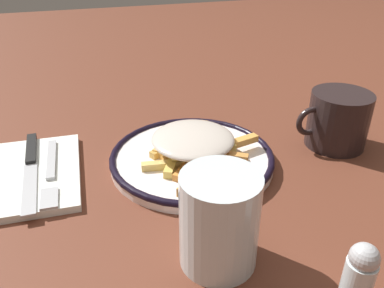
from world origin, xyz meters
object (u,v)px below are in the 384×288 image
at_px(fries_heap, 193,145).
at_px(salt_shaker, 359,276).
at_px(plate, 192,158).
at_px(knife, 31,163).
at_px(water_glass, 219,221).
at_px(fork, 51,171).
at_px(napkin, 32,174).
at_px(coffee_mug, 338,120).

bearing_deg(fries_heap, salt_shaker, 104.89).
bearing_deg(plate, knife, -12.35).
bearing_deg(water_glass, knife, -50.58).
xyz_separation_m(plate, fries_heap, (0.00, 0.01, 0.03)).
bearing_deg(fries_heap, knife, -14.42).
distance_m(fork, knife, 0.04).
height_order(water_glass, salt_shaker, water_glass).
bearing_deg(water_glass, fries_heap, -98.98).
distance_m(knife, salt_shaker, 0.46).
distance_m(fries_heap, fork, 0.21).
distance_m(plate, fries_heap, 0.03).
bearing_deg(salt_shaker, water_glass, -41.80).
height_order(plate, fries_heap, fries_heap).
height_order(plate, napkin, plate).
relative_size(knife, coffee_mug, 1.70).
distance_m(plate, salt_shaker, 0.30).
bearing_deg(salt_shaker, fork, -47.91).
relative_size(fries_heap, salt_shaker, 2.61).
distance_m(coffee_mug, salt_shaker, 0.32).
relative_size(knife, water_glass, 1.95).
xyz_separation_m(fries_heap, water_glass, (0.03, 0.19, 0.02)).
relative_size(coffee_mug, salt_shaker, 1.66).
height_order(knife, water_glass, water_glass).
relative_size(plate, napkin, 1.25).
height_order(plate, knife, same).
bearing_deg(coffee_mug, knife, -7.37).
bearing_deg(fries_heap, plate, -94.92).
relative_size(fork, water_glass, 1.64).
bearing_deg(salt_shaker, napkin, -46.30).
distance_m(plate, coffee_mug, 0.24).
relative_size(fries_heap, knife, 0.92).
height_order(fries_heap, water_glass, water_glass).
distance_m(plate, napkin, 0.23).
xyz_separation_m(fries_heap, salt_shaker, (-0.07, 0.28, 0.00)).
relative_size(napkin, fork, 1.12).
bearing_deg(coffee_mug, fries_heap, -0.40).
bearing_deg(fork, water_glass, 129.02).
bearing_deg(coffee_mug, water_glass, 34.22).
xyz_separation_m(fries_heap, coffee_mug, (-0.24, 0.00, 0.01)).
distance_m(fries_heap, coffee_mug, 0.24).
height_order(fries_heap, napkin, fries_heap).
relative_size(fries_heap, napkin, 0.99).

